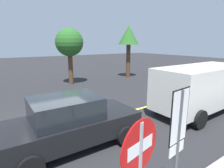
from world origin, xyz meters
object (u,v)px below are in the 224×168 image
tree_right_verge (129,37)px  white_van (202,86)px  tree_left_verge (69,43)px  speed_limit_sign (178,131)px  car_black_behind_van (71,122)px

tree_right_verge → white_van: bearing=-106.5°
white_van → tree_left_verge: (-3.03, 9.21, 1.96)m
white_van → tree_left_verge: bearing=108.2°
speed_limit_sign → car_black_behind_van: speed_limit_sign is taller
speed_limit_sign → tree_right_verge: (8.29, 11.91, 2.03)m
car_black_behind_van → white_van: bearing=-4.5°
white_van → car_black_behind_van: size_ratio=1.25×
tree_left_verge → tree_right_verge: tree_right_verge is taller
car_black_behind_van → tree_left_verge: (3.31, 8.71, 2.41)m
tree_right_verge → speed_limit_sign: bearing=-124.9°
speed_limit_sign → tree_left_verge: size_ratio=0.58×
white_van → tree_right_verge: bearing=73.5°
speed_limit_sign → tree_left_verge: tree_left_verge is taller
car_black_behind_van → speed_limit_sign: bearing=-77.7°
car_black_behind_van → tree_left_verge: bearing=69.2°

